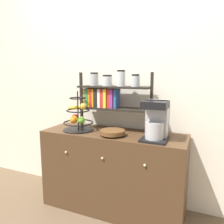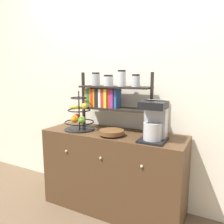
% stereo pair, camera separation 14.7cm
% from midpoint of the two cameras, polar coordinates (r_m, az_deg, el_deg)
% --- Properties ---
extents(ground_plane, '(12.00, 12.00, 0.00)m').
position_cam_midpoint_polar(ground_plane, '(2.25, -4.42, -26.58)').
color(ground_plane, brown).
extents(wall_back, '(7.00, 0.05, 2.60)m').
position_cam_midpoint_polar(wall_back, '(2.28, 1.19, 8.96)').
color(wall_back, silver).
rests_on(wall_back, ground_plane).
extents(sideboard, '(1.38, 0.48, 0.78)m').
position_cam_midpoint_polar(sideboard, '(2.23, -1.68, -15.20)').
color(sideboard, '#4C331E').
rests_on(sideboard, ground_plane).
extents(coffee_maker, '(0.21, 0.25, 0.33)m').
position_cam_midpoint_polar(coffee_maker, '(1.87, 9.17, -2.17)').
color(coffee_maker, black).
rests_on(coffee_maker, sideboard).
extents(fruit_stand, '(0.30, 0.30, 0.39)m').
position_cam_midpoint_polar(fruit_stand, '(2.19, -10.77, -1.54)').
color(fruit_stand, black).
rests_on(fruit_stand, sideboard).
extents(wooden_bowl, '(0.22, 0.22, 0.05)m').
position_cam_midpoint_polar(wooden_bowl, '(1.98, -2.01, -5.36)').
color(wooden_bowl, brown).
rests_on(wooden_bowl, sideboard).
extents(shelf_hutch, '(0.77, 0.20, 0.59)m').
position_cam_midpoint_polar(shelf_hutch, '(2.18, -3.03, 4.67)').
color(shelf_hutch, black).
rests_on(shelf_hutch, sideboard).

